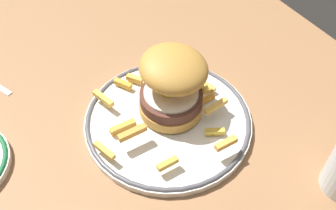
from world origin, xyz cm
name	(u,v)px	position (x,y,z in cm)	size (l,w,h in cm)	color
ground_plane	(172,153)	(0.00, 0.00, -2.00)	(117.23, 83.95, 4.00)	#8E633F
dinner_plate	(168,120)	(-4.20, 1.77, 0.84)	(27.44, 27.44, 1.60)	white
burger	(172,84)	(-5.94, 3.66, 6.86)	(15.22, 15.09, 10.83)	#B98336
fries_pile	(164,111)	(-4.89, 1.39, 2.75)	(22.78, 23.75, 2.97)	gold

